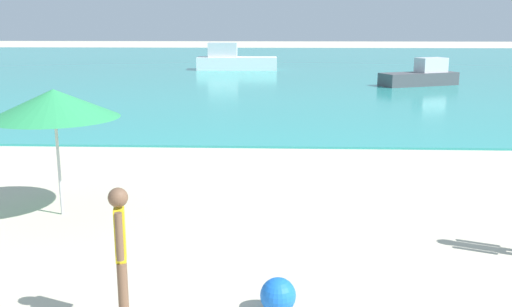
% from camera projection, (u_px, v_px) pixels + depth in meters
% --- Properties ---
extents(water, '(160.00, 60.00, 0.06)m').
position_uv_depth(water, '(282.00, 65.00, 44.44)').
color(water, teal).
rests_on(water, ground).
extents(person_standing, '(0.21, 0.36, 1.58)m').
position_uv_depth(person_standing, '(121.00, 250.00, 6.13)').
color(person_standing, brown).
rests_on(person_standing, ground).
extents(boat_near, '(4.29, 2.87, 1.40)m').
position_uv_depth(boat_near, '(421.00, 76.00, 29.85)').
color(boat_near, '#4C4C51').
rests_on(boat_near, water).
extents(boat_far, '(5.47, 1.89, 1.84)m').
position_uv_depth(boat_far, '(234.00, 60.00, 39.49)').
color(boat_far, white).
rests_on(boat_far, water).
extents(beach_ball, '(0.41, 0.41, 0.41)m').
position_uv_depth(beach_ball, '(278.00, 295.00, 6.60)').
color(beach_ball, blue).
rests_on(beach_ball, ground).
extents(beach_umbrella, '(2.15, 2.15, 2.18)m').
position_uv_depth(beach_umbrella, '(54.00, 104.00, 9.60)').
color(beach_umbrella, '#B7B7BC').
rests_on(beach_umbrella, ground).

